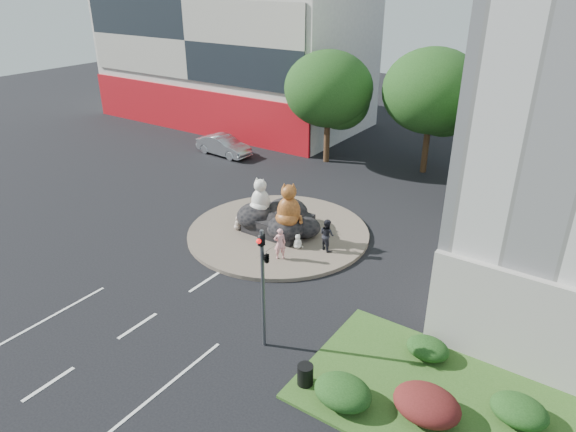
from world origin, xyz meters
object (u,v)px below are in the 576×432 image
(kitten_white, at_px, (298,241))
(pedestrian_pink, at_px, (280,244))
(litter_bin, at_px, (305,375))
(kitten_calico, at_px, (238,222))
(parked_car, at_px, (224,146))
(cat_white, at_px, (260,195))
(pedestrian_dark, at_px, (327,235))
(cat_tabby, at_px, (289,204))

(kitten_white, relative_size, pedestrian_pink, 0.49)
(litter_bin, bearing_deg, kitten_calico, 140.27)
(parked_car, bearing_deg, cat_white, -127.05)
(cat_white, relative_size, pedestrian_dark, 1.20)
(kitten_calico, bearing_deg, kitten_white, 10.58)
(pedestrian_dark, relative_size, parked_car, 0.36)
(kitten_calico, height_order, pedestrian_pink, pedestrian_pink)
(kitten_calico, bearing_deg, litter_bin, -29.85)
(litter_bin, bearing_deg, parked_car, 137.03)
(cat_tabby, bearing_deg, pedestrian_dark, -30.25)
(kitten_white, height_order, litter_bin, kitten_white)
(parked_car, bearing_deg, cat_tabby, -123.03)
(cat_tabby, bearing_deg, kitten_calico, 155.46)
(pedestrian_pink, relative_size, litter_bin, 2.15)
(cat_white, distance_m, kitten_calico, 1.99)
(cat_white, bearing_deg, kitten_calico, -139.43)
(cat_white, height_order, cat_tabby, cat_tabby)
(kitten_white, height_order, pedestrian_dark, pedestrian_dark)
(parked_car, bearing_deg, kitten_white, -122.59)
(cat_tabby, relative_size, kitten_calico, 2.90)
(parked_car, relative_size, litter_bin, 6.11)
(kitten_calico, distance_m, pedestrian_dark, 5.33)
(pedestrian_pink, bearing_deg, cat_white, -82.80)
(cat_tabby, distance_m, kitten_calico, 3.50)
(kitten_calico, height_order, parked_car, parked_car)
(kitten_calico, bearing_deg, pedestrian_dark, 17.89)
(cat_white, xyz_separation_m, kitten_calico, (-0.88, -0.95, -1.51))
(pedestrian_dark, bearing_deg, pedestrian_pink, 76.87)
(pedestrian_pink, height_order, litter_bin, pedestrian_pink)
(kitten_white, height_order, parked_car, parked_car)
(pedestrian_pink, bearing_deg, litter_bin, 86.39)
(cat_tabby, distance_m, kitten_white, 1.97)
(cat_white, xyz_separation_m, cat_tabby, (2.15, -0.39, 0.16))
(cat_white, bearing_deg, litter_bin, -52.23)
(cat_tabby, height_order, pedestrian_pink, cat_tabby)
(pedestrian_pink, xyz_separation_m, litter_bin, (5.67, -6.52, -0.52))
(parked_car, distance_m, litter_bin, 25.94)
(parked_car, bearing_deg, pedestrian_pink, -126.57)
(pedestrian_pink, distance_m, litter_bin, 8.66)
(cat_white, xyz_separation_m, kitten_white, (3.05, -0.90, -1.52))
(kitten_white, bearing_deg, cat_tabby, 97.27)
(pedestrian_dark, distance_m, parked_car, 17.35)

